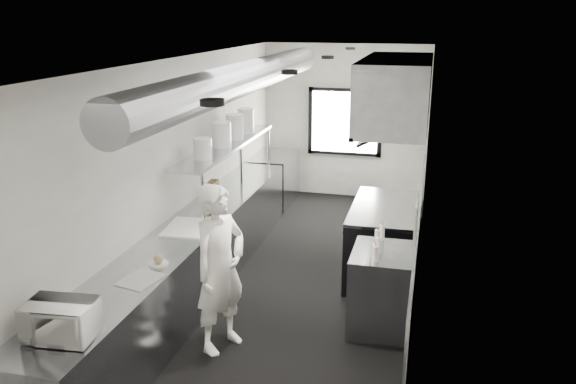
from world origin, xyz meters
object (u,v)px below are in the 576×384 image
Objects in this scene: pass_shelf at (227,146)px; squeeze_bottle_c at (378,245)px; plate_stack_c at (235,127)px; squeeze_bottle_e at (382,232)px; range at (383,240)px; small_plate at (159,264)px; plate_stack_d at (246,121)px; squeeze_bottle_d at (377,237)px; bottle_station at (382,290)px; squeeze_bottle_a at (376,254)px; prep_counter at (191,261)px; knife_block at (213,190)px; cutting_board at (187,228)px; plate_stack_b at (222,134)px; microwave at (61,320)px; far_work_table at (273,179)px; deli_tub_b at (79,303)px; exhaust_hood at (396,93)px; plate_stack_a at (203,148)px; line_cook at (220,269)px; deli_tub_a at (60,310)px; squeeze_bottle_b at (375,251)px.

squeeze_bottle_c is (2.28, -1.73, -0.55)m from pass_shelf.
plate_stack_c is 2.96m from squeeze_bottle_e.
range reaches higher than small_plate.
squeeze_bottle_c is at bearing -47.91° from plate_stack_d.
plate_stack_d is 2.19× the size of squeeze_bottle_d.
squeeze_bottle_d reaches higher than bottle_station.
squeeze_bottle_d is (-0.03, 0.45, 0.00)m from squeeze_bottle_a.
prep_counter is at bearing -176.69° from squeeze_bottle_e.
knife_block reaches higher than small_plate.
plate_stack_c is at bearing 91.72° from cutting_board.
knife_block is 0.77× the size of plate_stack_b.
microwave reaches higher than squeeze_bottle_a.
plate_stack_c reaches higher than squeeze_bottle_e.
plate_stack_b reaches higher than squeeze_bottle_d.
prep_counter is 3.75× the size of range.
far_work_table is 3.80m from cutting_board.
deli_tub_b is at bearing -91.00° from plate_stack_b.
deli_tub_b is at bearing -91.09° from far_work_table.
cutting_board is 1.90× the size of plate_stack_b.
exhaust_hood is 2.46m from plate_stack_a.
microwave is at bearing -88.74° from plate_stack_b.
plate_stack_d is at bearing -90.86° from far_work_table.
plate_stack_d is at bearing 84.71° from microwave.
bottle_station is at bearing 27.95° from squeeze_bottle_c.
line_cook reaches higher than microwave.
small_plate is at bearing -131.80° from range.
range is 2.65m from plate_stack_c.
bottle_station is 5.26× the size of squeeze_bottle_d.
deli_tub_a is 0.64× the size of small_plate.
prep_counter is 12.31× the size of microwave.
line_cook reaches higher than range.
deli_tub_b is at bearing 166.50° from line_cook.
exhaust_hood is 6.52× the size of plate_stack_b.
cutting_board is (0.01, -3.77, 0.46)m from far_work_table.
bottle_station is 2.75m from knife_block.
cutting_board is 1.82× the size of plate_stack_c.
plate_stack_a reaches higher than line_cook.
knife_block is at bearing 95.21° from prep_counter.
cutting_board is at bearing -149.71° from range.
knife_block is at bearing 89.68° from deli_tub_b.
exhaust_hood is at bearing 14.32° from plate_stack_a.
plate_stack_a reaches higher than squeeze_bottle_a.
pass_shelf is at bearing 94.19° from small_plate.
deli_tub_b is 0.55× the size of plate_stack_a.
deli_tub_b is at bearing -91.17° from plate_stack_d.
plate_stack_a is 2.58m from squeeze_bottle_b.
plate_stack_c is (-2.23, 0.65, 1.28)m from range.
squeeze_bottle_d is at bearing -88.89° from range.
prep_counter is 1.18m from knife_block.
plate_stack_d is at bearing 86.69° from plate_stack_c.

